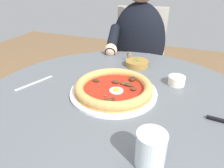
# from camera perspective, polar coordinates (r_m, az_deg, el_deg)

# --- Properties ---
(dining_table) EXTENTS (1.00, 1.00, 0.73)m
(dining_table) POSITION_cam_1_polar(r_m,az_deg,el_deg) (0.78, 1.38, -12.56)
(dining_table) COLOR #565B60
(dining_table) RESTS_ON ground
(pizza_on_plate) EXTENTS (0.31, 0.31, 0.04)m
(pizza_on_plate) POSITION_cam_1_polar(r_m,az_deg,el_deg) (0.73, 0.44, -1.21)
(pizza_on_plate) COLOR white
(pizza_on_plate) RESTS_ON dining_table
(water_glass) EXTENTS (0.07, 0.07, 0.09)m
(water_glass) POSITION_cam_1_polar(r_m,az_deg,el_deg) (0.48, 10.55, -17.76)
(water_glass) COLOR silver
(water_glass) RESTS_ON dining_table
(ramekin_capers) EXTENTS (0.06, 0.06, 0.03)m
(ramekin_capers) POSITION_cam_1_polar(r_m,az_deg,el_deg) (0.83, 17.40, 1.02)
(ramekin_capers) COLOR white
(ramekin_capers) RESTS_ON dining_table
(olive_pan) EXTENTS (0.11, 0.12, 0.05)m
(olive_pan) POSITION_cam_1_polar(r_m,az_deg,el_deg) (0.97, 6.83, 5.82)
(olive_pan) COLOR olive
(olive_pan) RESTS_ON dining_table
(fork_utensil) EXTENTS (0.15, 0.06, 0.00)m
(fork_utensil) POSITION_cam_1_polar(r_m,az_deg,el_deg) (0.86, -20.58, 0.31)
(fork_utensil) COLOR #BCBCC1
(fork_utensil) RESTS_ON dining_table
(diner_person) EXTENTS (0.53, 0.38, 1.15)m
(diner_person) POSITION_cam_1_polar(r_m,az_deg,el_deg) (1.47, 6.76, 3.80)
(diner_person) COLOR #282833
(diner_person) RESTS_ON ground
(cafe_chair_diner) EXTENTS (0.47, 0.47, 0.90)m
(cafe_chair_diner) POSITION_cam_1_polar(r_m,az_deg,el_deg) (1.59, 7.43, 6.97)
(cafe_chair_diner) COLOR beige
(cafe_chair_diner) RESTS_ON ground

